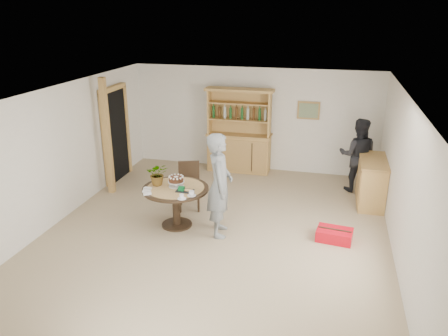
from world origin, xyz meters
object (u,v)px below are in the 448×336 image
at_px(sideboard, 372,181).
at_px(adult_person, 357,155).
at_px(dining_table, 176,195).
at_px(dining_chair, 189,182).
at_px(teen_boy, 220,185).
at_px(hutch, 239,144).
at_px(red_suitcase, 334,235).

xyz_separation_m(sideboard, adult_person, (-0.29, 0.62, 0.34)).
bearing_deg(dining_table, dining_chair, 91.65).
xyz_separation_m(dining_chair, teen_boy, (0.87, -0.93, 0.39)).
xyz_separation_m(hutch, teen_boy, (0.37, -3.27, 0.24)).
distance_m(dining_table, teen_boy, 0.91).
distance_m(sideboard, red_suitcase, 1.95).
xyz_separation_m(teen_boy, red_suitcase, (1.99, 0.24, -0.83)).
relative_size(hutch, sideboard, 1.62).
distance_m(sideboard, teen_boy, 3.39).
distance_m(hutch, dining_table, 3.21).
relative_size(dining_table, dining_chair, 1.27).
relative_size(sideboard, dining_table, 1.05).
bearing_deg(teen_boy, adult_person, -54.52).
distance_m(hutch, dining_chair, 2.40).
bearing_deg(dining_table, hutch, 81.33).
xyz_separation_m(sideboard, dining_table, (-3.52, -1.93, 0.13)).
bearing_deg(dining_chair, adult_person, 10.51).
xyz_separation_m(dining_chair, red_suitcase, (2.87, -0.68, -0.43)).
height_order(dining_chair, red_suitcase, dining_chair).
height_order(sideboard, adult_person, adult_person).
bearing_deg(dining_table, adult_person, 38.27).
bearing_deg(teen_boy, dining_chair, 30.78).
xyz_separation_m(dining_table, red_suitcase, (2.84, 0.14, -0.50)).
bearing_deg(red_suitcase, adult_person, 87.91).
bearing_deg(dining_chair, sideboard, -0.10).
distance_m(hutch, sideboard, 3.29).
bearing_deg(hutch, teen_boy, -83.61).
xyz_separation_m(dining_table, adult_person, (3.23, 2.55, 0.21)).
height_order(hutch, dining_table, hutch).
height_order(dining_table, teen_boy, teen_boy).
bearing_deg(red_suitcase, teen_boy, -165.91).
relative_size(teen_boy, adult_person, 1.14).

